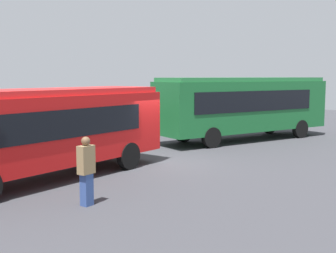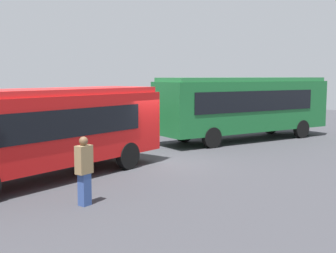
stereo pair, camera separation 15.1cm
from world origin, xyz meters
name	(u,v)px [view 1 (the left image)]	position (x,y,z in m)	size (l,w,h in m)	color
ground_plane	(156,163)	(0.00, 0.00, 0.00)	(64.00, 64.00, 0.00)	#38383D
bus_red	(44,127)	(-4.42, 0.99, 1.74)	(9.50, 3.03, 3.00)	red
bus_green	(244,104)	(7.84, 0.63, 1.91)	(10.49, 5.34, 3.34)	#19602D
person_center	(86,169)	(-5.44, -2.37, 0.98)	(0.46, 0.29, 1.84)	#334C8C
hedge_row	(31,125)	(0.00, 8.61, 0.88)	(44.00, 1.23, 1.76)	#24501C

